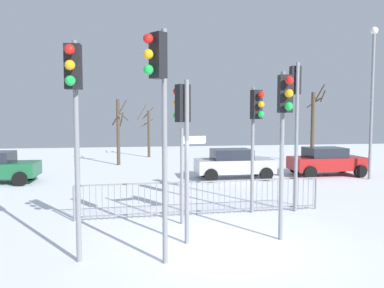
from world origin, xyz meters
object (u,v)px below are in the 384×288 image
bare_tree_left (119,130)px  bare_tree_centre (148,132)px  traffic_light_mid_right (159,94)px  car_silver_mid (233,163)px  car_red_far (326,161)px  traffic_light_rear_left (256,121)px  traffic_light_rear_right (74,101)px  direction_sign_post (184,170)px  bare_tree_right (313,124)px  traffic_light_mid_left (285,117)px  street_lamp (372,88)px  traffic_light_foreground_right (295,103)px  traffic_light_foreground_left (183,124)px

bare_tree_left → bare_tree_centre: bearing=64.1°
traffic_light_mid_right → car_silver_mid: 11.65m
car_silver_mid → car_red_far: (5.04, 0.15, 0.00)m
traffic_light_rear_left → traffic_light_rear_right: bearing=16.4°
direction_sign_post → bare_tree_right: 17.11m
traffic_light_mid_left → traffic_light_rear_right: (-4.80, -0.67, 0.33)m
traffic_light_rear_right → direction_sign_post: traffic_light_rear_right is taller
traffic_light_mid_left → bare_tree_right: (8.56, 15.23, -0.51)m
bare_tree_right → street_lamp: bearing=-95.2°
traffic_light_mid_left → car_silver_mid: traffic_light_mid_left is taller
traffic_light_mid_left → bare_tree_right: 17.48m
traffic_light_foreground_right → bare_tree_centre: size_ratio=1.20×
traffic_light_foreground_right → traffic_light_foreground_left: size_ratio=1.21×
traffic_light_foreground_left → street_lamp: 12.99m
traffic_light_foreground_right → traffic_light_rear_right: (-6.39, -3.58, -0.12)m
traffic_light_mid_right → car_silver_mid: bearing=-59.9°
traffic_light_rear_left → car_silver_mid: size_ratio=1.05×
traffic_light_rear_left → bare_tree_right: (8.35, 12.52, -0.38)m
direction_sign_post → car_silver_mid: bearing=50.3°
traffic_light_mid_left → bare_tree_right: size_ratio=0.80×
traffic_light_foreground_right → bare_tree_left: (-5.95, 12.87, -1.31)m
direction_sign_post → car_red_far: direction_sign_post is taller
car_silver_mid → car_red_far: size_ratio=1.00×
traffic_light_mid_right → traffic_light_rear_left: (3.31, 3.69, -0.61)m
direction_sign_post → bare_tree_centre: (-0.08, 18.18, 0.38)m
traffic_light_rear_left → traffic_light_mid_left: bearing=68.1°
traffic_light_foreground_left → car_silver_mid: traffic_light_foreground_left is taller
direction_sign_post → car_silver_mid: 8.30m
traffic_light_mid_right → traffic_light_foreground_left: (0.68, 1.37, -0.65)m
car_red_far → bare_tree_centre: bare_tree_centre is taller
traffic_light_mid_left → car_red_far: (6.43, 9.55, -2.29)m
car_red_far → traffic_light_mid_left: bearing=-123.2°
traffic_light_rear_left → bare_tree_left: bare_tree_left is taller
bare_tree_right → car_silver_mid: bearing=-140.9°
traffic_light_mid_right → traffic_light_foreground_left: traffic_light_mid_right is taller
traffic_light_foreground_left → bare_tree_left: bare_tree_left is taller
traffic_light_rear_left → car_silver_mid: 7.14m
traffic_light_mid_left → car_silver_mid: (1.39, 9.40, -2.29)m
traffic_light_mid_right → bare_tree_left: traffic_light_mid_right is taller
car_silver_mid → bare_tree_centre: 11.37m
traffic_light_foreground_left → bare_tree_centre: bare_tree_centre is taller
traffic_light_foreground_left → traffic_light_rear_right: bearing=177.3°
traffic_light_mid_left → direction_sign_post: traffic_light_mid_left is taller
bare_tree_left → car_red_far: bearing=-30.0°
street_lamp → bare_tree_left: street_lamp is taller
traffic_light_foreground_right → traffic_light_rear_right: 7.33m
traffic_light_foreground_left → bare_tree_right: size_ratio=0.75×
traffic_light_mid_left → car_silver_mid: 9.78m
car_silver_mid → street_lamp: size_ratio=0.52×
car_silver_mid → bare_tree_centre: (-3.63, 10.71, 1.16)m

